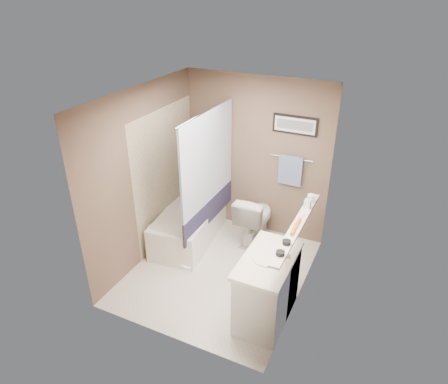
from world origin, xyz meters
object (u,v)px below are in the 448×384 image
at_px(toilet, 255,218).
at_px(candle_bowl_far, 287,242).
at_px(glass_jar, 311,198).
at_px(candle_bowl_near, 280,253).
at_px(soap_bottle, 308,202).
at_px(bathtub, 190,224).
at_px(hair_brush_front, 294,229).
at_px(vanity, 267,290).
at_px(hair_brush_back, 297,223).

bearing_deg(toilet, candle_bowl_far, 122.44).
bearing_deg(toilet, glass_jar, 152.45).
relative_size(candle_bowl_near, glass_jar, 0.90).
bearing_deg(soap_bottle, glass_jar, 90.00).
distance_m(bathtub, hair_brush_front, 2.15).
distance_m(vanity, candle_bowl_far, 0.76).
relative_size(hair_brush_front, soap_bottle, 1.37).
xyz_separation_m(candle_bowl_far, glass_jar, (0.00, 0.97, 0.03)).
distance_m(hair_brush_front, hair_brush_back, 0.14).
xyz_separation_m(candle_bowl_near, soap_bottle, (0.00, 1.02, 0.06)).
relative_size(candle_bowl_far, soap_bottle, 0.56).
bearing_deg(candle_bowl_near, vanity, 127.31).
height_order(bathtub, candle_bowl_far, candle_bowl_far).
bearing_deg(bathtub, hair_brush_front, -31.33).
distance_m(toilet, vanity, 1.58).
height_order(candle_bowl_near, hair_brush_back, hair_brush_back).
bearing_deg(glass_jar, hair_brush_back, -90.00).
bearing_deg(bathtub, toilet, 15.70).
distance_m(vanity, hair_brush_back, 0.84).
xyz_separation_m(bathtub, soap_bottle, (1.79, -0.26, 0.95)).
distance_m(candle_bowl_near, glass_jar, 1.17).
bearing_deg(bathtub, soap_bottle, -15.14).
distance_m(hair_brush_front, soap_bottle, 0.56).
xyz_separation_m(candle_bowl_far, hair_brush_front, (0.00, 0.26, 0.00)).
bearing_deg(soap_bottle, toilet, 144.35).
relative_size(toilet, vanity, 0.86).
height_order(toilet, candle_bowl_far, candle_bowl_far).
height_order(vanity, candle_bowl_far, candle_bowl_far).
xyz_separation_m(toilet, candle_bowl_near, (0.89, -1.65, 0.75)).
bearing_deg(glass_jar, soap_bottle, -90.00).
xyz_separation_m(toilet, candle_bowl_far, (0.89, -1.45, 0.75)).
bearing_deg(soap_bottle, hair_brush_front, -90.00).
height_order(candle_bowl_far, glass_jar, glass_jar).
relative_size(hair_brush_back, soap_bottle, 1.37).
bearing_deg(hair_brush_back, candle_bowl_near, -90.00).
bearing_deg(toilet, hair_brush_back, 131.16).
height_order(glass_jar, soap_bottle, soap_bottle).
distance_m(toilet, candle_bowl_near, 2.02).
bearing_deg(toilet, soap_bottle, 145.39).
xyz_separation_m(toilet, soap_bottle, (0.89, -0.63, 0.81)).
distance_m(candle_bowl_near, candle_bowl_far, 0.20).
bearing_deg(hair_brush_back, vanity, -117.18).
bearing_deg(vanity, hair_brush_front, 50.26).
height_order(candle_bowl_near, hair_brush_front, hair_brush_front).
height_order(hair_brush_back, glass_jar, glass_jar).
distance_m(toilet, hair_brush_back, 1.56).
height_order(toilet, hair_brush_back, hair_brush_back).
height_order(bathtub, glass_jar, glass_jar).
xyz_separation_m(toilet, hair_brush_back, (0.89, -1.05, 0.75)).
height_order(hair_brush_front, hair_brush_back, same).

